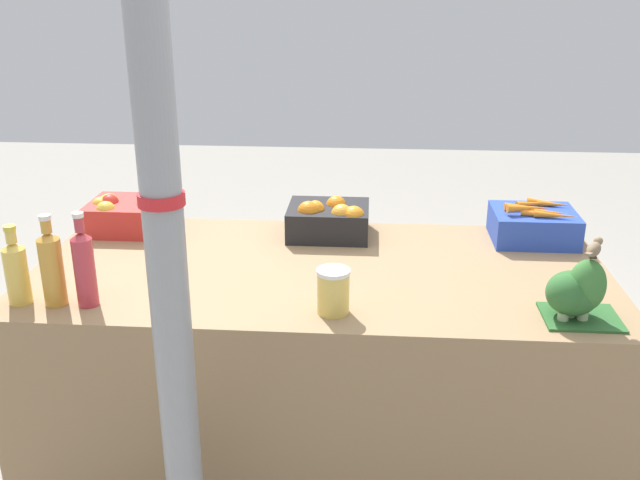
# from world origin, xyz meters

# --- Properties ---
(ground_plane) EXTENTS (10.00, 10.00, 0.00)m
(ground_plane) POSITION_xyz_m (0.00, 0.00, 0.00)
(ground_plane) COLOR gray
(market_table) EXTENTS (1.96, 0.95, 0.76)m
(market_table) POSITION_xyz_m (0.00, 0.00, 0.38)
(market_table) COLOR #937551
(market_table) RESTS_ON ground_plane
(support_pole) EXTENTS (0.11, 0.11, 2.22)m
(support_pole) POSITION_xyz_m (-0.32, -0.70, 1.11)
(support_pole) COLOR gray
(support_pole) RESTS_ON ground_plane
(apple_crate) EXTENTS (0.31, 0.26, 0.15)m
(apple_crate) POSITION_xyz_m (-0.77, 0.32, 0.83)
(apple_crate) COLOR red
(apple_crate) RESTS_ON market_table
(orange_crate) EXTENTS (0.31, 0.26, 0.15)m
(orange_crate) POSITION_xyz_m (0.01, 0.32, 0.83)
(orange_crate) COLOR black
(orange_crate) RESTS_ON market_table
(carrot_crate) EXTENTS (0.31, 0.26, 0.16)m
(carrot_crate) POSITION_xyz_m (0.78, 0.32, 0.83)
(carrot_crate) COLOR #2847B7
(carrot_crate) RESTS_ON market_table
(broccoli_pile) EXTENTS (0.22, 0.18, 0.19)m
(broccoli_pile) POSITION_xyz_m (0.76, -0.34, 0.85)
(broccoli_pile) COLOR #2D602D
(broccoli_pile) RESTS_ON market_table
(juice_bottle_golden) EXTENTS (0.07, 0.07, 0.25)m
(juice_bottle_golden) POSITION_xyz_m (-0.89, -0.35, 0.87)
(juice_bottle_golden) COLOR gold
(juice_bottle_golden) RESTS_ON market_table
(juice_bottle_amber) EXTENTS (0.07, 0.07, 0.29)m
(juice_bottle_amber) POSITION_xyz_m (-0.78, -0.35, 0.89)
(juice_bottle_amber) COLOR gold
(juice_bottle_amber) RESTS_ON market_table
(juice_bottle_ruby) EXTENTS (0.06, 0.06, 0.30)m
(juice_bottle_ruby) POSITION_xyz_m (-0.68, -0.35, 0.89)
(juice_bottle_ruby) COLOR #B2333D
(juice_bottle_ruby) RESTS_ON market_table
(pickle_jar) EXTENTS (0.10, 0.10, 0.14)m
(pickle_jar) POSITION_xyz_m (0.06, -0.34, 0.83)
(pickle_jar) COLOR #DBBC56
(pickle_jar) RESTS_ON market_table
(sparrow_bird) EXTENTS (0.08, 0.12, 0.05)m
(sparrow_bird) POSITION_xyz_m (0.80, -0.32, 0.98)
(sparrow_bird) COLOR #4C3D2D
(sparrow_bird) RESTS_ON broccoli_pile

